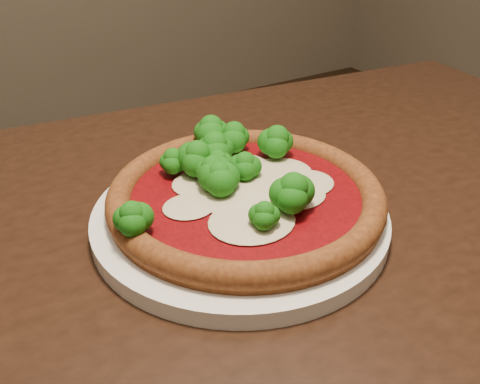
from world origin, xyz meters
TOP-DOWN VIEW (x-y plane):
  - dining_table at (-0.12, -0.15)m, footprint 1.31×1.00m
  - plate at (-0.10, -0.08)m, footprint 0.31×0.31m
  - pizza at (-0.09, -0.07)m, footprint 0.30×0.29m

SIDE VIEW (x-z plane):
  - dining_table at x=-0.12m, z-range 0.28..1.03m
  - plate at x=-0.10m, z-range 0.75..0.77m
  - pizza at x=-0.09m, z-range 0.75..0.82m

